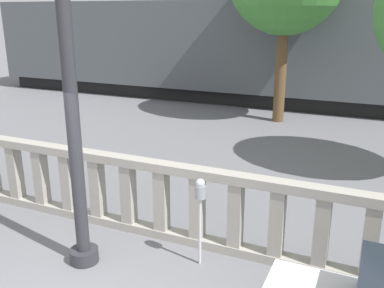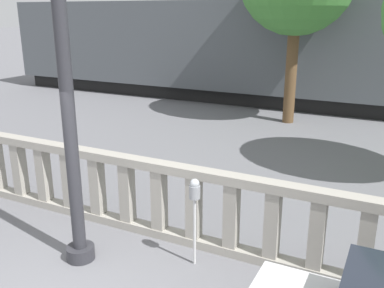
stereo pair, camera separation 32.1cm
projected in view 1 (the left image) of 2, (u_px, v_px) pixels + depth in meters
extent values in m
cube|color=#9E998E|center=(162.00, 232.00, 6.92)|extent=(13.41, 0.24, 0.14)
cube|color=#9E998E|center=(161.00, 167.00, 6.58)|extent=(13.41, 0.24, 0.14)
cube|color=#9E998E|center=(15.00, 172.00, 7.94)|extent=(0.20, 0.20, 1.00)
cube|color=#9E998E|center=(41.00, 177.00, 7.70)|extent=(0.20, 0.20, 1.00)
cube|color=#9E998E|center=(68.00, 182.00, 7.47)|extent=(0.20, 0.20, 1.00)
cube|color=#9E998E|center=(97.00, 188.00, 7.23)|extent=(0.20, 0.20, 1.00)
cube|color=#9E998E|center=(128.00, 194.00, 6.99)|extent=(0.20, 0.20, 1.00)
cube|color=#9E998E|center=(162.00, 200.00, 6.75)|extent=(0.20, 0.20, 1.00)
cube|color=#9E998E|center=(197.00, 207.00, 6.51)|extent=(0.20, 0.20, 1.00)
cube|color=#9E998E|center=(236.00, 215.00, 6.28)|extent=(0.20, 0.20, 1.00)
cube|color=#9E998E|center=(277.00, 223.00, 6.04)|extent=(0.20, 0.20, 1.00)
cube|color=#9E998E|center=(322.00, 231.00, 5.80)|extent=(0.20, 0.20, 1.00)
cube|color=#9E998E|center=(370.00, 241.00, 5.56)|extent=(0.20, 0.20, 1.00)
cylinder|color=#2D2D33|center=(84.00, 255.00, 6.21)|extent=(0.41, 0.41, 0.20)
cylinder|color=#2D2D33|center=(67.00, 49.00, 5.34)|extent=(0.19, 0.19, 5.67)
cylinder|color=silver|center=(200.00, 232.00, 6.04)|extent=(0.04, 0.04, 1.03)
cylinder|color=gray|center=(200.00, 192.00, 5.86)|extent=(0.16, 0.16, 0.19)
sphere|color=#B2B7BC|center=(200.00, 183.00, 5.82)|extent=(0.13, 0.13, 0.13)
cube|color=black|center=(336.00, 101.00, 16.01)|extent=(29.04, 2.39, 0.55)
cube|color=#4C5156|center=(342.00, 48.00, 15.43)|extent=(29.63, 2.99, 3.35)
cylinder|color=brown|center=(281.00, 73.00, 13.76)|extent=(0.36, 0.36, 3.20)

